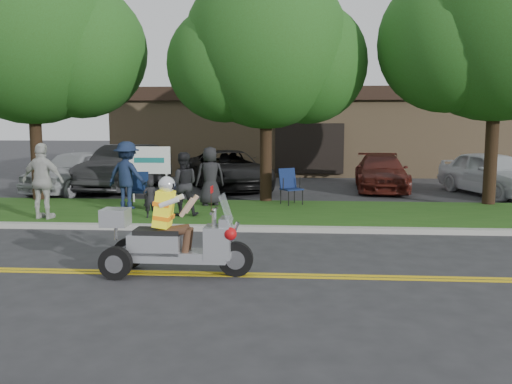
# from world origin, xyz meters

# --- Properties ---
(ground) EXTENTS (120.00, 120.00, 0.00)m
(ground) POSITION_xyz_m (0.00, 0.00, 0.00)
(ground) COLOR #28282B
(ground) RESTS_ON ground
(centerline_near) EXTENTS (60.00, 0.10, 0.01)m
(centerline_near) POSITION_xyz_m (0.00, -0.58, 0.01)
(centerline_near) COLOR gold
(centerline_near) RESTS_ON ground
(centerline_far) EXTENTS (60.00, 0.10, 0.01)m
(centerline_far) POSITION_xyz_m (0.00, -0.42, 0.01)
(centerline_far) COLOR gold
(centerline_far) RESTS_ON ground
(curb) EXTENTS (60.00, 0.25, 0.12)m
(curb) POSITION_xyz_m (0.00, 3.05, 0.06)
(curb) COLOR #A8A89E
(curb) RESTS_ON ground
(grass_verge) EXTENTS (60.00, 4.00, 0.10)m
(grass_verge) POSITION_xyz_m (0.00, 5.20, 0.06)
(grass_verge) COLOR #1D4C14
(grass_verge) RESTS_ON ground
(commercial_building) EXTENTS (18.00, 8.20, 4.00)m
(commercial_building) POSITION_xyz_m (2.00, 18.98, 2.01)
(commercial_building) COLOR #9E7F5B
(commercial_building) RESTS_ON ground
(tree_left) EXTENTS (6.62, 5.40, 7.78)m
(tree_left) POSITION_xyz_m (-6.44, 7.03, 4.85)
(tree_left) COLOR #332114
(tree_left) RESTS_ON ground
(tree_mid) EXTENTS (5.88, 4.80, 7.05)m
(tree_mid) POSITION_xyz_m (0.55, 7.23, 4.43)
(tree_mid) COLOR #332114
(tree_mid) RESTS_ON ground
(tree_right) EXTENTS (6.86, 5.60, 8.07)m
(tree_right) POSITION_xyz_m (7.06, 7.03, 5.03)
(tree_right) COLOR #332114
(tree_right) RESTS_ON ground
(business_sign) EXTENTS (1.25, 0.06, 1.75)m
(business_sign) POSITION_xyz_m (-2.90, 6.60, 1.26)
(business_sign) COLOR silver
(business_sign) RESTS_ON ground
(trike_scooter) EXTENTS (2.46, 0.82, 1.61)m
(trike_scooter) POSITION_xyz_m (-0.64, -0.55, 0.56)
(trike_scooter) COLOR black
(trike_scooter) RESTS_ON ground
(lawn_chair_a) EXTENTS (0.55, 0.57, 0.96)m
(lawn_chair_a) POSITION_xyz_m (-3.02, 5.88, 0.64)
(lawn_chair_a) COLOR black
(lawn_chair_a) RESTS_ON grass_verge
(lawn_chair_b) EXTENTS (0.76, 0.76, 1.03)m
(lawn_chair_b) POSITION_xyz_m (1.22, 6.57, 0.68)
(lawn_chair_b) COLOR black
(lawn_chair_b) RESTS_ON grass_verge
(spectator_adult_mid) EXTENTS (0.87, 0.73, 1.61)m
(spectator_adult_mid) POSITION_xyz_m (-1.45, 4.41, 0.91)
(spectator_adult_mid) COLOR black
(spectator_adult_mid) RESTS_ON grass_verge
(spectator_adult_right) EXTENTS (1.14, 0.60, 1.86)m
(spectator_adult_right) POSITION_xyz_m (-4.77, 3.71, 1.04)
(spectator_adult_right) COLOR #B8BAB3
(spectator_adult_right) RESTS_ON grass_verge
(spectator_chair_a) EXTENTS (1.34, 1.00, 1.84)m
(spectator_chair_a) POSITION_xyz_m (-3.19, 5.38, 1.03)
(spectator_chair_a) COLOR #16223F
(spectator_chair_a) RESTS_ON grass_verge
(spectator_chair_b) EXTENTS (0.95, 0.77, 1.67)m
(spectator_chair_b) POSITION_xyz_m (-1.04, 6.18, 0.94)
(spectator_chair_b) COLOR black
(spectator_chair_b) RESTS_ON grass_verge
(child_left) EXTENTS (0.41, 0.34, 0.96)m
(child_left) POSITION_xyz_m (-2.20, 4.04, 0.58)
(child_left) COLOR black
(child_left) RESTS_ON grass_verge
(parked_car_far_left) EXTENTS (2.80, 4.70, 1.50)m
(parked_car_far_left) POSITION_xyz_m (-6.30, 9.44, 0.75)
(parked_car_far_left) COLOR #ADAFB5
(parked_car_far_left) RESTS_ON ground
(parked_car_left) EXTENTS (2.37, 5.14, 1.63)m
(parked_car_left) POSITION_xyz_m (-4.77, 10.14, 0.82)
(parked_car_left) COLOR #28272A
(parked_car_left) RESTS_ON ground
(parked_car_mid) EXTENTS (4.13, 5.62, 1.42)m
(parked_car_mid) POSITION_xyz_m (-1.08, 10.70, 0.71)
(parked_car_mid) COLOR black
(parked_car_mid) RESTS_ON ground
(parked_car_right) EXTENTS (2.12, 4.52, 1.27)m
(parked_car_right) POSITION_xyz_m (4.50, 10.85, 0.64)
(parked_car_right) COLOR #4E1812
(parked_car_right) RESTS_ON ground
(parked_car_far_right) EXTENTS (2.98, 4.71, 1.49)m
(parked_car_far_right) POSITION_xyz_m (8.00, 9.67, 0.75)
(parked_car_far_right) COLOR silver
(parked_car_far_right) RESTS_ON ground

